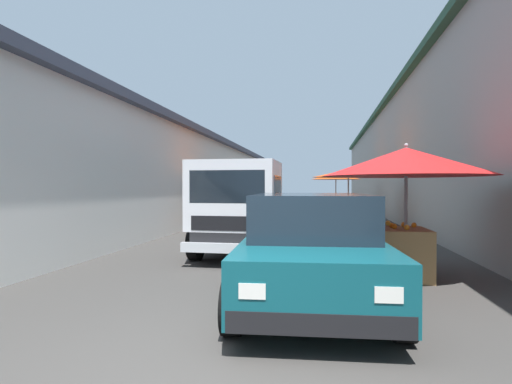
{
  "coord_description": "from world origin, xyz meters",
  "views": [
    {
      "loc": [
        -2.75,
        -0.89,
        1.55
      ],
      "look_at": [
        7.1,
        0.78,
        1.42
      ],
      "focal_mm": 27.5,
      "sensor_mm": 36.0,
      "label": 1
    }
  ],
  "objects_px": {
    "vendor_by_crates": "(219,206)",
    "plastic_stool": "(337,246)",
    "fruit_stall_near_left": "(406,175)",
    "fruit_stall_far_left": "(348,181)",
    "delivery_truck": "(243,210)",
    "hatchback_car": "(311,246)",
    "fruit_stall_far_right": "(336,183)",
    "fruit_stall_near_right": "(236,179)",
    "parked_scooter": "(240,210)"
  },
  "relations": [
    {
      "from": "vendor_by_crates",
      "to": "plastic_stool",
      "type": "height_order",
      "value": "vendor_by_crates"
    },
    {
      "from": "fruit_stall_near_left",
      "to": "plastic_stool",
      "type": "xyz_separation_m",
      "value": [
        1.15,
        1.12,
        -1.44
      ]
    },
    {
      "from": "fruit_stall_near_left",
      "to": "fruit_stall_far_left",
      "type": "bearing_deg",
      "value": 2.89
    },
    {
      "from": "delivery_truck",
      "to": "vendor_by_crates",
      "type": "xyz_separation_m",
      "value": [
        2.68,
        1.28,
        -0.06
      ]
    },
    {
      "from": "plastic_stool",
      "to": "hatchback_car",
      "type": "bearing_deg",
      "value": 171.02
    },
    {
      "from": "vendor_by_crates",
      "to": "fruit_stall_far_right",
      "type": "bearing_deg",
      "value": -19.37
    },
    {
      "from": "fruit_stall_far_left",
      "to": "fruit_stall_near_right",
      "type": "height_order",
      "value": "fruit_stall_near_right"
    },
    {
      "from": "fruit_stall_far_left",
      "to": "vendor_by_crates",
      "type": "distance_m",
      "value": 5.94
    },
    {
      "from": "fruit_stall_near_left",
      "to": "delivery_truck",
      "type": "bearing_deg",
      "value": 63.87
    },
    {
      "from": "fruit_stall_near_left",
      "to": "plastic_stool",
      "type": "relative_size",
      "value": 6.6
    },
    {
      "from": "fruit_stall_near_right",
      "to": "parked_scooter",
      "type": "xyz_separation_m",
      "value": [
        4.93,
        0.93,
        -1.4
      ]
    },
    {
      "from": "plastic_stool",
      "to": "fruit_stall_near_left",
      "type": "bearing_deg",
      "value": -135.87
    },
    {
      "from": "hatchback_car",
      "to": "vendor_by_crates",
      "type": "relative_size",
      "value": 2.39
    },
    {
      "from": "delivery_truck",
      "to": "parked_scooter",
      "type": "distance_m",
      "value": 10.15
    },
    {
      "from": "hatchback_car",
      "to": "vendor_by_crates",
      "type": "xyz_separation_m",
      "value": [
        5.93,
        2.89,
        0.24
      ]
    },
    {
      "from": "fruit_stall_near_left",
      "to": "fruit_stall_far_right",
      "type": "relative_size",
      "value": 1.06
    },
    {
      "from": "fruit_stall_near_right",
      "to": "delivery_truck",
      "type": "height_order",
      "value": "fruit_stall_near_right"
    },
    {
      "from": "delivery_truck",
      "to": "plastic_stool",
      "type": "xyz_separation_m",
      "value": [
        -0.41,
        -2.06,
        -0.71
      ]
    },
    {
      "from": "fruit_stall_far_left",
      "to": "hatchback_car",
      "type": "height_order",
      "value": "fruit_stall_far_left"
    },
    {
      "from": "fruit_stall_near_left",
      "to": "fruit_stall_near_right",
      "type": "bearing_deg",
      "value": 34.2
    },
    {
      "from": "fruit_stall_far_right",
      "to": "fruit_stall_near_right",
      "type": "height_order",
      "value": "fruit_stall_near_right"
    },
    {
      "from": "fruit_stall_near_right",
      "to": "hatchback_car",
      "type": "bearing_deg",
      "value": -160.75
    },
    {
      "from": "fruit_stall_near_left",
      "to": "plastic_stool",
      "type": "height_order",
      "value": "fruit_stall_near_left"
    },
    {
      "from": "fruit_stall_near_right",
      "to": "plastic_stool",
      "type": "xyz_separation_m",
      "value": [
        -5.37,
        -3.32,
        -1.52
      ]
    },
    {
      "from": "fruit_stall_near_right",
      "to": "hatchback_car",
      "type": "xyz_separation_m",
      "value": [
        -8.21,
        -2.87,
        -1.11
      ]
    },
    {
      "from": "fruit_stall_far_right",
      "to": "fruit_stall_near_right",
      "type": "xyz_separation_m",
      "value": [
        -8.41,
        3.74,
        0.06
      ]
    },
    {
      "from": "hatchback_car",
      "to": "plastic_stool",
      "type": "height_order",
      "value": "hatchback_car"
    },
    {
      "from": "plastic_stool",
      "to": "parked_scooter",
      "type": "bearing_deg",
      "value": 22.4
    },
    {
      "from": "fruit_stall_far_left",
      "to": "fruit_stall_far_right",
      "type": "relative_size",
      "value": 1.03
    },
    {
      "from": "fruit_stall_near_left",
      "to": "hatchback_car",
      "type": "distance_m",
      "value": 2.52
    },
    {
      "from": "fruit_stall_near_left",
      "to": "fruit_stall_far_right",
      "type": "xyz_separation_m",
      "value": [
        14.94,
        0.7,
        0.03
      ]
    },
    {
      "from": "fruit_stall_near_right",
      "to": "plastic_stool",
      "type": "distance_m",
      "value": 6.49
    },
    {
      "from": "fruit_stall_near_right",
      "to": "plastic_stool",
      "type": "relative_size",
      "value": 5.53
    },
    {
      "from": "fruit_stall_far_right",
      "to": "delivery_truck",
      "type": "distance_m",
      "value": 13.63
    },
    {
      "from": "fruit_stall_near_left",
      "to": "delivery_truck",
      "type": "relative_size",
      "value": 0.58
    },
    {
      "from": "fruit_stall_far_right",
      "to": "fruit_stall_near_right",
      "type": "relative_size",
      "value": 1.12
    },
    {
      "from": "hatchback_car",
      "to": "delivery_truck",
      "type": "distance_m",
      "value": 3.64
    },
    {
      "from": "fruit_stall_far_right",
      "to": "parked_scooter",
      "type": "relative_size",
      "value": 1.61
    },
    {
      "from": "fruit_stall_near_right",
      "to": "hatchback_car",
      "type": "relative_size",
      "value": 0.6
    },
    {
      "from": "hatchback_car",
      "to": "fruit_stall_near_left",
      "type": "bearing_deg",
      "value": -42.98
    },
    {
      "from": "vendor_by_crates",
      "to": "fruit_stall_near_left",
      "type": "bearing_deg",
      "value": -133.58
    },
    {
      "from": "delivery_truck",
      "to": "hatchback_car",
      "type": "bearing_deg",
      "value": -153.56
    },
    {
      "from": "fruit_stall_near_right",
      "to": "vendor_by_crates",
      "type": "distance_m",
      "value": 2.44
    },
    {
      "from": "fruit_stall_far_left",
      "to": "vendor_by_crates",
      "type": "xyz_separation_m",
      "value": [
        -4.29,
        4.03,
        -0.8
      ]
    },
    {
      "from": "fruit_stall_far_left",
      "to": "delivery_truck",
      "type": "xyz_separation_m",
      "value": [
        -6.97,
        2.75,
        -0.73
      ]
    },
    {
      "from": "fruit_stall_near_left",
      "to": "parked_scooter",
      "type": "distance_m",
      "value": 12.72
    },
    {
      "from": "fruit_stall_far_right",
      "to": "hatchback_car",
      "type": "height_order",
      "value": "fruit_stall_far_right"
    },
    {
      "from": "fruit_stall_near_right",
      "to": "plastic_stool",
      "type": "bearing_deg",
      "value": -148.32
    },
    {
      "from": "fruit_stall_far_right",
      "to": "hatchback_car",
      "type": "xyz_separation_m",
      "value": [
        -16.62,
        0.87,
        -1.05
      ]
    },
    {
      "from": "fruit_stall_near_left",
      "to": "vendor_by_crates",
      "type": "relative_size",
      "value": 1.71
    }
  ]
}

